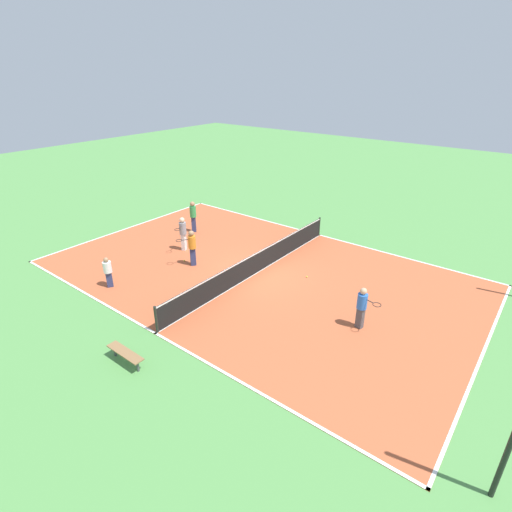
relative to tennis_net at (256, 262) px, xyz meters
name	(u,v)px	position (x,y,z in m)	size (l,w,h in m)	color
ground_plane	(256,273)	(0.00, 0.00, -0.57)	(80.00, 80.00, 0.00)	#518E47
court_surface	(256,273)	(0.00, 0.00, -0.56)	(11.97, 19.32, 0.02)	#B75633
tennis_net	(256,262)	(0.00, 0.00, 0.00)	(11.77, 0.10, 1.08)	black
bench	(125,354)	(7.54, 0.52, -0.19)	(0.36, 1.52, 0.45)	olive
player_baseline_gray	(183,231)	(0.26, -4.59, 0.50)	(0.99, 0.67, 1.80)	white
player_center_orange	(192,245)	(1.21, -2.93, 0.49)	(0.95, 0.81, 1.79)	navy
player_near_blue	(362,305)	(1.05, 5.66, 0.40)	(0.53, 0.98, 1.66)	#4C4C51
player_far_green	(193,214)	(-1.89, -6.06, 0.51)	(0.51, 0.51, 1.82)	navy
player_near_white	(108,270)	(4.92, -4.28, 0.23)	(0.50, 0.50, 1.40)	navy
tennis_ball_far_baseline	(184,261)	(1.21, -3.57, -0.52)	(0.07, 0.07, 0.07)	#CCE033
tennis_ball_right_alley	(307,277)	(-1.08, 2.10, -0.52)	(0.07, 0.07, 0.07)	#CCE033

